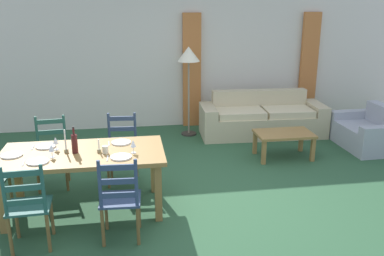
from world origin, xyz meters
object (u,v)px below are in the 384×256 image
(dining_chair_near_left, at_px, (28,206))
(coffee_table, at_px, (284,136))
(wine_bottle, at_px, (75,143))
(wine_glass_far_left, at_px, (55,141))
(coffee_cup_primary, at_px, (105,150))
(couch, at_px, (262,119))
(dining_chair_far_left, at_px, (52,153))
(armchair_upholstered, at_px, (369,133))
(wine_glass_near_left, at_px, (51,148))
(wine_glass_near_right, at_px, (133,144))
(dining_table, at_px, (83,159))
(dining_chair_near_right, at_px, (120,199))
(dining_chair_far_right, at_px, (122,149))
(standing_lamp, at_px, (189,59))

(dining_chair_near_left, xyz_separation_m, coffee_table, (3.47, 2.05, -0.12))
(wine_bottle, bearing_deg, wine_glass_far_left, 149.18)
(coffee_cup_primary, xyz_separation_m, couch, (2.74, 2.60, -0.50))
(dining_chair_far_left, xyz_separation_m, armchair_upholstered, (5.12, 0.77, -0.23))
(armchair_upholstered, bearing_deg, coffee_table, -171.31)
(couch, bearing_deg, wine_glass_far_left, -144.26)
(wine_glass_near_left, relative_size, wine_glass_near_right, 1.00)
(dining_table, xyz_separation_m, dining_chair_near_right, (0.43, -0.73, -0.19))
(coffee_cup_primary, xyz_separation_m, coffee_table, (2.72, 1.39, -0.44))
(dining_chair_far_right, relative_size, wine_glass_far_left, 5.96)
(dining_chair_far_left, xyz_separation_m, wine_glass_far_left, (0.18, -0.66, 0.38))
(dining_chair_far_right, relative_size, coffee_cup_primary, 10.67)
(wine_glass_far_left, height_order, coffee_cup_primary, wine_glass_far_left)
(dining_chair_far_left, height_order, wine_bottle, wine_bottle)
(dining_chair_near_right, height_order, wine_bottle, wine_bottle)
(wine_glass_near_left, bearing_deg, armchair_upholstered, 18.73)
(dining_chair_near_right, bearing_deg, wine_glass_near_left, 140.78)
(dining_chair_near_left, distance_m, couch, 4.79)
(dining_table, xyz_separation_m, wine_glass_far_left, (-0.31, 0.13, 0.20))
(wine_bottle, xyz_separation_m, wine_glass_near_left, (-0.24, -0.11, -0.01))
(wine_bottle, relative_size, wine_glass_near_right, 1.96)
(dining_chair_near_right, xyz_separation_m, wine_glass_near_right, (0.16, 0.61, 0.38))
(coffee_cup_primary, xyz_separation_m, armchair_upholstered, (4.36, 1.64, -0.55))
(dining_chair_far_left, xyz_separation_m, wine_glass_near_right, (1.08, -0.91, 0.38))
(dining_table, distance_m, coffee_cup_primary, 0.31)
(wine_bottle, distance_m, wine_glass_near_right, 0.68)
(wine_glass_near_right, bearing_deg, dining_chair_near_right, -105.12)
(dining_chair_far_left, distance_m, wine_glass_far_left, 0.78)
(dining_chair_far_left, bearing_deg, wine_glass_near_left, -79.41)
(dining_table, bearing_deg, coffee_table, 23.61)
(armchair_upholstered, distance_m, standing_lamp, 3.39)
(couch, relative_size, coffee_table, 2.57)
(wine_glass_near_right, bearing_deg, dining_table, 168.64)
(dining_chair_far_right, height_order, wine_bottle, wine_bottle)
(dining_chair_near_left, distance_m, dining_chair_near_right, 0.91)
(couch, distance_m, coffee_table, 1.22)
(dining_table, xyz_separation_m, wine_glass_near_left, (-0.32, -0.12, 0.20))
(dining_chair_far_right, relative_size, standing_lamp, 0.59)
(standing_lamp, bearing_deg, wine_bottle, -122.62)
(wine_glass_near_right, xyz_separation_m, couch, (2.42, 2.64, -0.57))
(wine_glass_far_left, xyz_separation_m, coffee_table, (3.30, 1.18, -0.51))
(dining_chair_far_left, xyz_separation_m, coffee_cup_primary, (0.76, -0.87, 0.32))
(dining_chair_far_right, distance_m, coffee_cup_primary, 0.94)
(dining_table, height_order, armchair_upholstered, dining_table)
(dining_chair_near_left, relative_size, couch, 0.42)
(wine_bottle, relative_size, coffee_cup_primary, 3.51)
(wine_glass_near_right, xyz_separation_m, coffee_cup_primary, (-0.32, 0.04, -0.07))
(dining_table, xyz_separation_m, dining_chair_far_right, (0.45, 0.79, -0.19))
(coffee_table, bearing_deg, couch, 88.76)
(wine_glass_near_right, bearing_deg, wine_bottle, 170.71)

